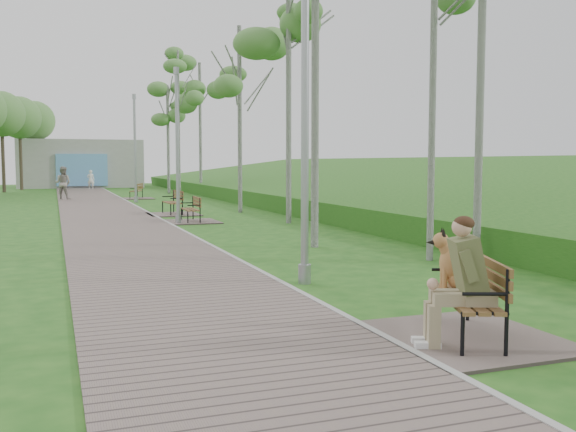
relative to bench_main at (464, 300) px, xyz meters
name	(u,v)px	position (x,y,z in m)	size (l,w,h in m)	color
ground	(394,344)	(-0.85, 0.16, -0.50)	(120.00, 120.00, 0.00)	#1E5217
walkway	(104,212)	(-2.60, 21.66, -0.48)	(3.50, 67.00, 0.04)	#705F5A
kerb	(146,211)	(-0.85, 21.66, -0.47)	(0.10, 67.00, 0.05)	#999993
embankment	(407,207)	(11.15, 20.16, -0.50)	(14.00, 70.00, 1.60)	#427C26
building_north	(81,164)	(-2.35, 51.14, 1.50)	(10.00, 5.20, 4.00)	#9E9E99
bench_main	(464,300)	(0.00, 0.00, 0.00)	(2.01, 2.24, 1.76)	#705F5A
bench_second	(191,216)	(0.00, 16.14, -0.29)	(1.82, 2.03, 1.12)	#705F5A
bench_third	(172,209)	(-0.05, 19.60, -0.27)	(1.99, 2.21, 1.22)	#705F5A
bench_far	(136,195)	(-0.04, 31.70, -0.29)	(1.82, 2.02, 1.12)	#705F5A
lamp_post_near	(305,126)	(-0.44, 4.03, 2.25)	(0.23, 0.23, 5.88)	#929499
lamp_post_second	(177,151)	(-0.53, 15.64, 2.00)	(0.21, 0.21, 5.33)	#929499
lamp_post_third	(135,152)	(-0.46, 28.32, 2.16)	(0.22, 0.22, 5.69)	#929499
pedestrian_near	(91,180)	(-1.81, 46.01, 0.26)	(0.56, 0.36, 1.52)	white
pedestrian_far	(63,183)	(-4.05, 32.06, 0.45)	(0.92, 0.71, 1.89)	gray
birch_mid_b	(289,16)	(3.16, 14.66, 6.61)	(2.55, 2.55, 9.05)	silver
birch_mid_c	(239,61)	(2.86, 19.81, 5.84)	(2.59, 2.59, 8.08)	silver
birch_far_b	(178,78)	(2.66, 32.55, 6.68)	(2.36, 2.36, 9.14)	silver
birch_far_c	(200,87)	(4.50, 34.98, 6.46)	(2.65, 2.65, 8.86)	silver
birch_distant_a	(168,105)	(2.84, 37.54, 5.46)	(2.53, 2.53, 7.58)	silver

